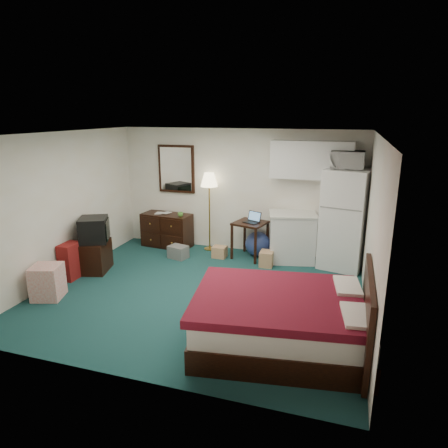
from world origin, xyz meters
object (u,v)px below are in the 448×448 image
(desk, at_px, (250,240))
(fridge, at_px, (345,219))
(dresser, at_px, (167,230))
(floor_lamp, at_px, (209,212))
(tv_stand, at_px, (92,256))
(suitcase, at_px, (70,261))
(bed, at_px, (281,321))
(kitchen_counter, at_px, (292,238))

(desk, xyz_separation_m, fridge, (1.76, 0.06, 0.55))
(desk, bearing_deg, dresser, -170.44)
(floor_lamp, distance_m, desk, 1.05)
(tv_stand, bearing_deg, fridge, 5.82)
(floor_lamp, xyz_separation_m, suitcase, (-1.80, -2.17, -0.50))
(bed, bearing_deg, tv_stand, 151.19)
(desk, bearing_deg, fridge, 16.40)
(dresser, relative_size, suitcase, 1.66)
(kitchen_counter, xyz_separation_m, fridge, (0.95, -0.03, 0.46))
(floor_lamp, bearing_deg, fridge, -3.62)
(fridge, bearing_deg, tv_stand, -146.73)
(dresser, height_order, kitchen_counter, kitchen_counter)
(kitchen_counter, bearing_deg, floor_lamp, 162.70)
(floor_lamp, xyz_separation_m, tv_stand, (-1.65, -1.76, -0.53))
(kitchen_counter, bearing_deg, dresser, 165.82)
(floor_lamp, relative_size, bed, 0.80)
(floor_lamp, height_order, desk, floor_lamp)
(desk, bearing_deg, suitcase, -130.06)
(suitcase, bearing_deg, desk, 34.58)
(desk, height_order, bed, desk)
(dresser, relative_size, floor_lamp, 0.65)
(bed, xyz_separation_m, tv_stand, (-3.69, 1.38, -0.05))
(dresser, relative_size, bed, 0.52)
(fridge, relative_size, bed, 0.90)
(suitcase, bearing_deg, dresser, 67.10)
(desk, height_order, kitchen_counter, kitchen_counter)
(bed, height_order, tv_stand, bed)
(dresser, xyz_separation_m, desk, (1.87, -0.16, 0.01))
(fridge, bearing_deg, desk, -164.95)
(fridge, distance_m, tv_stand, 4.66)
(desk, distance_m, suitcase, 3.34)
(kitchen_counter, height_order, bed, kitchen_counter)
(fridge, xyz_separation_m, bed, (-0.65, -2.98, -0.59))
(bed, relative_size, suitcase, 3.23)
(desk, xyz_separation_m, tv_stand, (-2.57, -1.53, -0.09))
(dresser, bearing_deg, floor_lamp, 10.26)
(floor_lamp, height_order, kitchen_counter, floor_lamp)
(kitchen_counter, bearing_deg, fridge, -14.50)
(suitcase, bearing_deg, tv_stand, 68.91)
(fridge, distance_m, suitcase, 4.95)
(dresser, height_order, suitcase, dresser)
(floor_lamp, relative_size, kitchen_counter, 1.76)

